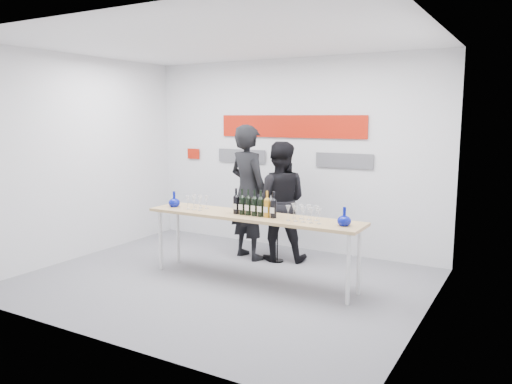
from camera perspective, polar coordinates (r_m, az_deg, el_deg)
ground at (r=6.55m, az=-3.92°, el=-10.16°), size 5.00×5.00×0.00m
back_wall at (r=7.96m, az=4.00°, el=4.25°), size 5.00×0.04×3.00m
signage at (r=7.94m, az=3.56°, el=6.46°), size 3.38×0.02×0.79m
tasting_table at (r=6.35m, az=-0.45°, el=-3.21°), size 2.90×0.60×0.87m
wine_bottles at (r=6.25m, az=-0.18°, el=-1.25°), size 0.62×0.08×0.33m
decanter_left at (r=6.98m, az=-9.34°, el=-0.79°), size 0.16×0.16×0.21m
decanter_right at (r=5.79m, az=10.06°, el=-2.76°), size 0.16×0.16×0.21m
glasses_left at (r=6.78m, az=-6.74°, el=-1.15°), size 0.26×0.23×0.18m
glasses_right at (r=5.99m, az=5.52°, el=-2.44°), size 0.46×0.23×0.18m
presenter_left at (r=7.37m, az=-0.86°, el=-0.03°), size 0.84×0.69×1.99m
presenter_right at (r=7.30m, az=2.64°, el=-1.08°), size 1.03×0.93×1.75m
mic_stand at (r=7.26m, az=2.45°, el=-4.27°), size 0.19×0.19×1.59m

